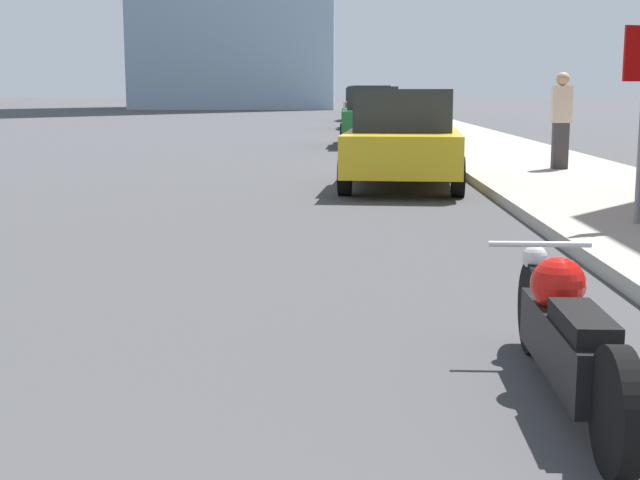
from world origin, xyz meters
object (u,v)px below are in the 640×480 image
object	(u,v)px
parked_car_silver	(359,104)
pedestrian	(561,119)
motorcycle	(566,335)
parked_car_black	(370,108)
parked_car_yellow	(403,139)
parked_car_green	(372,116)

from	to	relation	value
parked_car_silver	pedestrian	distance (m)	31.82
motorcycle	parked_car_silver	xyz separation A→B (m)	(-0.15, 44.20, 0.51)
motorcycle	parked_car_black	bearing A→B (deg)	91.21
parked_car_yellow	parked_car_black	xyz separation A→B (m)	(0.20, 23.38, 0.08)
parked_car_silver	pedestrian	xyz separation A→B (m)	(3.15, -31.66, 0.23)
pedestrian	parked_car_green	bearing A→B (deg)	108.69
parked_car_yellow	pedestrian	bearing A→B (deg)	37.53
motorcycle	parked_car_silver	bearing A→B (deg)	91.51
parked_car_black	parked_car_silver	xyz separation A→B (m)	(-0.21, 10.30, -0.03)
pedestrian	parked_car_silver	bearing A→B (deg)	95.69
parked_car_green	parked_car_black	bearing A→B (deg)	90.33
parked_car_black	parked_car_silver	world-z (taller)	parked_car_black
parked_car_black	motorcycle	bearing A→B (deg)	-92.96
parked_car_yellow	parked_car_green	size ratio (longest dim) A/B	0.94
parked_car_green	pedestrian	distance (m)	10.11
motorcycle	parked_car_black	size ratio (longest dim) A/B	0.58
parked_car_yellow	parked_car_black	distance (m)	23.38
parked_car_yellow	parked_car_green	xyz separation A→B (m)	(-0.10, 11.59, 0.06)
parked_car_silver	parked_car_green	bearing A→B (deg)	-89.34
parked_car_black	parked_car_silver	bearing A→B (deg)	88.34
parked_car_black	pedestrian	distance (m)	21.57
motorcycle	parked_car_green	size ratio (longest dim) A/B	0.54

